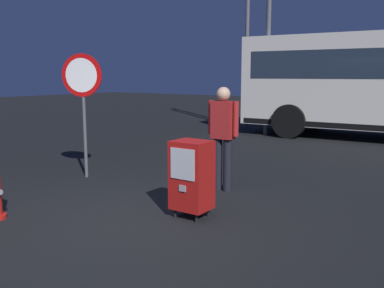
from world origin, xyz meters
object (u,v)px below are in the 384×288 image
object	(u,v)px
newspaper_box_primary	(192,175)
pedestrian	(223,133)
street_light_near_right	(248,8)
stop_sign	(83,89)

from	to	relation	value
newspaper_box_primary	pedestrian	xyz separation A→B (m)	(-0.36, 1.39, 0.38)
street_light_near_right	stop_sign	bearing A→B (deg)	-82.01
newspaper_box_primary	street_light_near_right	distance (m)	10.71
street_light_near_right	pedestrian	bearing A→B (deg)	-64.68
newspaper_box_primary	pedestrian	size ratio (longest dim) A/B	0.61
stop_sign	pedestrian	size ratio (longest dim) A/B	1.34
pedestrian	street_light_near_right	world-z (taller)	street_light_near_right
newspaper_box_primary	street_light_near_right	xyz separation A→B (m)	(-4.07, 9.24, 3.56)
newspaper_box_primary	stop_sign	bearing A→B (deg)	165.68
pedestrian	street_light_near_right	xyz separation A→B (m)	(-3.71, 7.85, 3.19)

